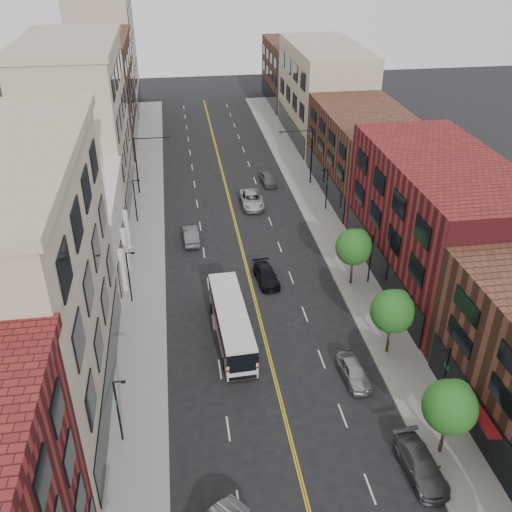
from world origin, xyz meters
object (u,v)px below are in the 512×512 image
car_lane_behind (191,235)px  car_lane_b (252,200)px  car_parked_mid (421,465)px  car_lane_a (266,276)px  car_parked_far (354,372)px  car_lane_c (268,179)px  city_bus (231,321)px

car_lane_behind → car_lane_b: bearing=-136.4°
car_parked_mid → car_lane_a: car_parked_mid is taller
car_lane_a → car_parked_far: bearing=-78.6°
car_lane_a → car_lane_b: 16.89m
car_lane_b → car_lane_c: (3.01, 6.25, -0.07)m
city_bus → car_lane_behind: bearing=96.2°
car_parked_mid → car_lane_behind: (-12.58, 31.96, 0.01)m
car_parked_mid → car_parked_far: bearing=96.7°
car_lane_b → car_lane_c: car_lane_b is taller
car_parked_mid → car_lane_c: car_parked_mid is taller
city_bus → car_lane_b: city_bus is taller
car_lane_a → car_parked_mid: bearing=-81.1°
car_parked_mid → car_lane_c: size_ratio=1.20×
car_lane_c → car_parked_far: bearing=-93.0°
car_lane_behind → car_lane_a: 11.21m
car_parked_far → car_lane_a: bearing=103.0°
city_bus → car_parked_far: size_ratio=2.61×
city_bus → car_parked_far: 10.63m
car_lane_c → car_lane_a: bearing=-103.3°
city_bus → car_lane_behind: 17.04m
car_parked_far → car_parked_mid: bearing=-83.5°
car_parked_mid → car_lane_a: bearing=100.8°
car_parked_far → car_lane_b: bearing=92.3°
city_bus → car_lane_behind: city_bus is taller
car_lane_a → car_lane_c: (4.00, 23.11, 0.05)m
car_lane_a → car_lane_behind: bearing=121.1°
car_parked_far → car_lane_c: car_parked_far is taller
car_parked_far → car_lane_a: 14.83m
car_parked_mid → car_lane_b: size_ratio=0.89×
city_bus → car_lane_c: size_ratio=2.65×
car_parked_far → car_lane_c: size_ratio=1.02×
city_bus → car_parked_mid: bearing=-58.7°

